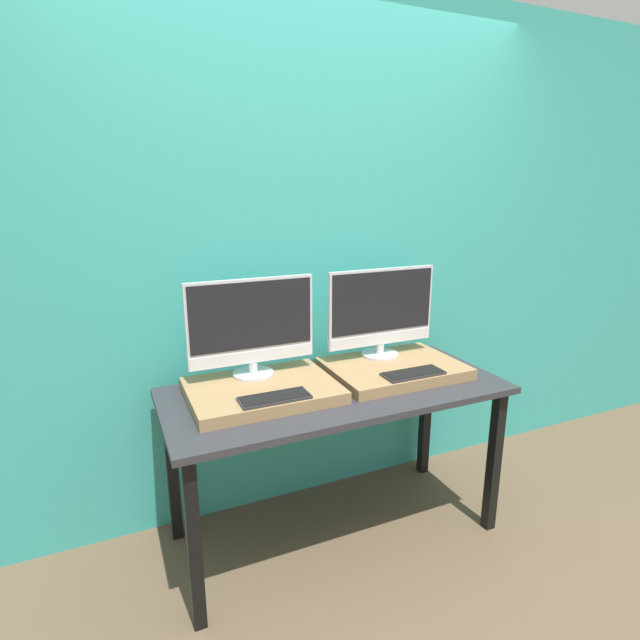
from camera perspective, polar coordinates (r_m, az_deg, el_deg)
The scene contains 9 objects.
ground_plane at distance 2.46m, azimuth 5.57°, elevation -27.36°, with size 12.00×12.00×0.00m, color brown.
wall_back at distance 2.52m, azimuth -2.13°, elevation 6.88°, with size 8.00×0.04×2.60m.
workbench at distance 2.34m, azimuth 1.84°, elevation -9.72°, with size 1.56×0.68×0.77m.
wooden_riser_left at distance 2.22m, azimuth -6.62°, elevation -7.99°, with size 0.64×0.47×0.05m.
monitor_left at distance 2.25m, azimuth -7.82°, elevation -0.61°, with size 0.58×0.19×0.45m.
keyboard_left at distance 2.06m, azimuth -5.22°, elevation -8.84°, with size 0.29×0.12×0.01m.
wooden_riser_right at distance 2.49m, azimuth 8.37°, elevation -5.49°, with size 0.64×0.47×0.05m.
monitor_right at distance 2.51m, azimuth 7.03°, elevation 1.07°, with size 0.58×0.19×0.45m.
keyboard_right at distance 2.34m, azimuth 10.60°, elevation -6.01°, with size 0.29×0.12×0.01m.
Camera 1 is at (-0.93, -1.57, 1.66)m, focal length 28.00 mm.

